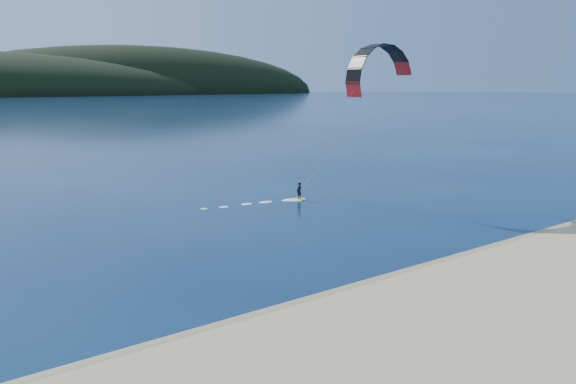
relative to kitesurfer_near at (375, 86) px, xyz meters
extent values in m
plane|color=#081A3D|center=(-20.42, -22.18, -11.34)|extent=(1800.00, 1800.00, 0.00)
cube|color=#8E7553|center=(-20.42, -17.68, -11.29)|extent=(220.00, 2.50, 0.10)
ellipsoid|color=black|center=(239.58, 737.82, -11.34)|extent=(600.00, 240.00, 140.00)
cube|color=yellow|center=(-6.17, 4.05, -11.29)|extent=(0.50, 1.40, 0.08)
imported|color=black|center=(-6.17, 4.05, -10.41)|extent=(0.44, 0.64, 1.71)
cylinder|color=gray|center=(-2.73, 1.78, -4.83)|extent=(0.02, 0.02, 12.90)
camera|label=1|loc=(-36.57, -37.62, 0.01)|focal=32.31mm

